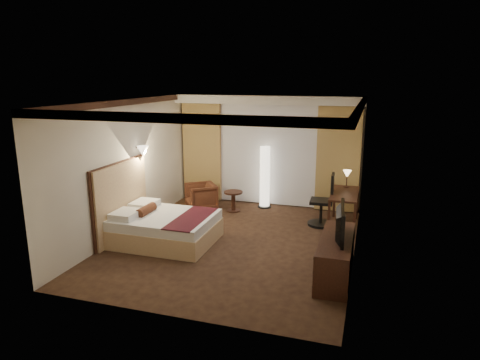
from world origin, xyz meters
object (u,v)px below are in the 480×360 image
(bed, at_px, (166,229))
(armchair, at_px, (201,195))
(side_table, at_px, (233,201))
(floor_lamp, at_px, (265,177))
(desk, at_px, (344,210))
(dresser, at_px, (336,257))
(television, at_px, (336,221))
(office_chair, at_px, (322,199))

(bed, relative_size, armchair, 2.69)
(side_table, relative_size, floor_lamp, 0.32)
(armchair, distance_m, side_table, 0.81)
(desk, bearing_deg, side_table, 172.80)
(dresser, bearing_deg, desk, 91.18)
(armchair, distance_m, floor_lamp, 1.61)
(television, bearing_deg, desk, -4.49)
(side_table, bearing_deg, armchair, -175.81)
(side_table, bearing_deg, desk, -7.20)
(side_table, bearing_deg, television, -46.59)
(armchair, height_order, dresser, armchair)
(desk, bearing_deg, television, -89.53)
(floor_lamp, bearing_deg, television, -59.06)
(bed, xyz_separation_m, office_chair, (2.74, 1.87, 0.31))
(television, bearing_deg, armchair, 46.74)
(floor_lamp, bearing_deg, side_table, -139.22)
(armchair, distance_m, office_chair, 2.94)
(floor_lamp, distance_m, television, 3.83)
(armchair, relative_size, dresser, 0.41)
(bed, height_order, side_table, bed)
(dresser, bearing_deg, side_table, 133.74)
(armchair, relative_size, office_chair, 0.60)
(armchair, bearing_deg, television, 14.90)
(bed, relative_size, floor_lamp, 1.22)
(desk, distance_m, dresser, 2.42)
(armchair, xyz_separation_m, side_table, (0.80, 0.06, -0.10))
(dresser, height_order, television, television)
(desk, bearing_deg, dresser, -88.82)
(television, bearing_deg, floor_lamp, 25.98)
(office_chair, distance_m, dresser, 2.44)
(armchair, height_order, floor_lamp, floor_lamp)
(desk, bearing_deg, floor_lamp, 156.04)
(bed, distance_m, office_chair, 3.33)
(armchair, relative_size, television, 0.70)
(office_chair, distance_m, television, 2.44)
(floor_lamp, distance_m, office_chair, 1.75)
(side_table, xyz_separation_m, dresser, (2.63, -2.74, 0.08))
(floor_lamp, bearing_deg, desk, -23.96)
(armchair, xyz_separation_m, office_chair, (2.91, -0.32, 0.23))
(bed, relative_size, office_chair, 1.61)
(office_chair, height_order, television, office_chair)
(office_chair, bearing_deg, side_table, 167.40)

